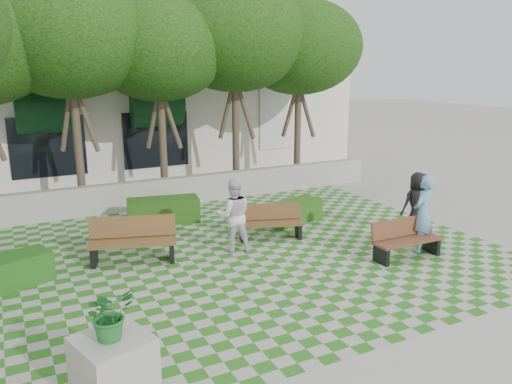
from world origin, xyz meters
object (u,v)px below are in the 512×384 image
hedge_midleft (163,210)px  hedge_midright (294,212)px  person_blue (423,214)px  bench_west (133,241)px  hedge_west (4,274)px  person_white (234,215)px  planter_front (113,355)px  bench_east (406,240)px  person_dark (417,204)px  bench_mid (270,222)px

hedge_midleft → hedge_midright: bearing=-27.3°
hedge_midleft → person_blue: (4.96, -5.17, 0.60)m
bench_west → hedge_midleft: bench_west is taller
hedge_west → person_white: bearing=-2.1°
bench_west → person_blue: bearing=-4.6°
hedge_midleft → hedge_west: (-4.24, -2.86, -0.03)m
person_white → hedge_west: bearing=14.0°
planter_front → person_blue: person_blue is taller
bench_east → hedge_midright: (-0.91, 3.58, -0.13)m
hedge_midleft → person_dark: bearing=-36.3°
planter_front → hedge_west: bearing=105.5°
bench_mid → hedge_midleft: (-2.10, 2.64, -0.08)m
bench_east → planter_front: bearing=-162.7°
hedge_west → person_white: 5.13m
bench_mid → hedge_midright: (1.29, 0.89, -0.12)m
hedge_midright → planter_front: planter_front is taller
bench_east → bench_mid: (-2.20, 2.68, -0.01)m
hedge_west → person_dark: (9.97, -1.36, 0.54)m
bench_mid → person_white: size_ratio=0.98×
bench_mid → hedge_west: (-6.34, -0.22, -0.11)m
bench_mid → planter_front: planter_front is taller
planter_front → person_blue: size_ratio=0.85×
bench_west → planter_front: (-1.45, -4.84, 0.16)m
bench_east → bench_mid: 3.47m
hedge_midright → person_blue: person_blue is taller
person_white → hedge_midright: bearing=-136.6°
bench_west → hedge_west: (-2.72, -0.26, -0.18)m
bench_east → bench_west: size_ratio=0.85×
person_blue → person_dark: person_blue is taller
bench_east → person_dark: 1.86m
hedge_midleft → bench_west: bearing=-120.3°
hedge_midright → person_dark: person_dark is taller
hedge_midright → bench_west: bearing=-170.1°
planter_front → person_blue: (7.93, 2.27, 0.29)m
bench_west → person_white: (2.37, -0.45, 0.42)m
hedge_midright → hedge_midleft: 3.81m
bench_east → hedge_midleft: size_ratio=0.87×
bench_east → hedge_midright: bench_east is taller
bench_west → hedge_west: bench_west is taller
bench_east → bench_mid: bearing=130.4°
hedge_midright → person_white: person_white is taller
person_blue → person_white: size_ratio=1.04×
planter_front → person_dark: size_ratio=0.94×
hedge_midright → hedge_west: (-7.63, -1.11, 0.01)m
bench_east → hedge_midright: 3.69m
hedge_midleft → person_dark: person_dark is taller
bench_mid → person_dark: size_ratio=1.04×
hedge_midright → hedge_midleft: bearing=152.7°
bench_east → person_white: size_ratio=0.96×
hedge_midleft → person_blue: bearing=-46.2°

